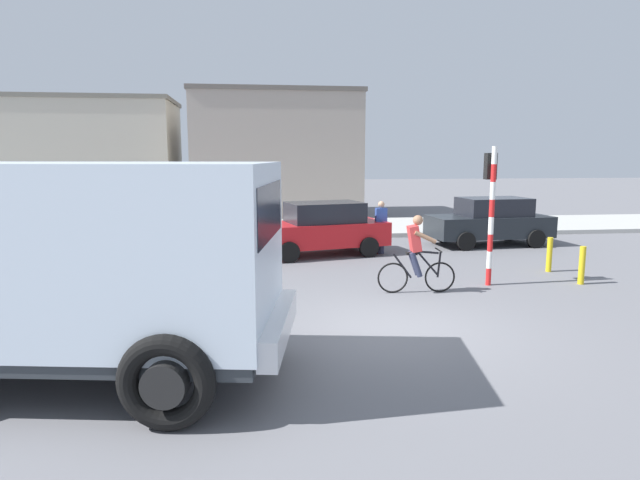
{
  "coord_description": "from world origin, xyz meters",
  "views": [
    {
      "loc": [
        -2.37,
        -8.81,
        2.98
      ],
      "look_at": [
        -0.94,
        2.5,
        1.2
      ],
      "focal_mm": 30.23,
      "sensor_mm": 36.0,
      "label": 1
    }
  ],
  "objects": [
    {
      "name": "ground_plane",
      "position": [
        0.0,
        0.0,
        0.0
      ],
      "size": [
        120.0,
        120.0,
        0.0
      ],
      "primitive_type": "plane",
      "color": "slate"
    },
    {
      "name": "sidewalk_far",
      "position": [
        0.0,
        12.83,
        0.08
      ],
      "size": [
        80.0,
        5.0,
        0.16
      ],
      "primitive_type": "cube",
      "color": "#ADADA8",
      "rests_on": "ground"
    },
    {
      "name": "truck_foreground",
      "position": [
        -4.68,
        -1.59,
        1.67
      ],
      "size": [
        5.75,
        3.49,
        2.9
      ],
      "color": "silver",
      "rests_on": "ground"
    },
    {
      "name": "cyclist",
      "position": [
        1.17,
        2.39,
        0.86
      ],
      "size": [
        1.73,
        0.5,
        1.72
      ],
      "color": "black",
      "rests_on": "ground"
    },
    {
      "name": "traffic_light_pole",
      "position": [
        3.07,
        2.94,
        2.07
      ],
      "size": [
        0.24,
        0.43,
        3.2
      ],
      "color": "red",
      "rests_on": "ground"
    },
    {
      "name": "car_red_near",
      "position": [
        -8.77,
        8.25,
        0.82
      ],
      "size": [
        4.2,
        2.29,
        1.6
      ],
      "color": "red",
      "rests_on": "ground"
    },
    {
      "name": "car_white_mid",
      "position": [
        -0.31,
        7.23,
        0.82
      ],
      "size": [
        4.28,
        2.56,
        1.6
      ],
      "color": "red",
      "rests_on": "ground"
    },
    {
      "name": "car_far_side",
      "position": [
        5.57,
        8.31,
        0.82
      ],
      "size": [
        4.12,
        2.11,
        1.6
      ],
      "color": "#1E2328",
      "rests_on": "ground"
    },
    {
      "name": "pedestrian_near_kerb",
      "position": [
        1.55,
        7.22,
        0.85
      ],
      "size": [
        0.34,
        0.22,
        1.62
      ],
      "color": "#2D334C",
      "rests_on": "ground"
    },
    {
      "name": "bollard_near",
      "position": [
        5.27,
        2.68,
        0.45
      ],
      "size": [
        0.14,
        0.14,
        0.9
      ],
      "primitive_type": "cylinder",
      "color": "gold",
      "rests_on": "ground"
    },
    {
      "name": "bollard_far",
      "position": [
        5.27,
        4.08,
        0.45
      ],
      "size": [
        0.14,
        0.14,
        0.9
      ],
      "primitive_type": "cylinder",
      "color": "gold",
      "rests_on": "ground"
    },
    {
      "name": "building_corner_left",
      "position": [
        -10.29,
        19.69,
        2.89
      ],
      "size": [
        8.34,
        5.28,
        5.77
      ],
      "color": "#B2AD9E",
      "rests_on": "ground"
    },
    {
      "name": "building_mid_block",
      "position": [
        -1.14,
        18.81,
        3.04
      ],
      "size": [
        8.1,
        6.23,
        6.08
      ],
      "color": "#9E9389",
      "rests_on": "ground"
    }
  ]
}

